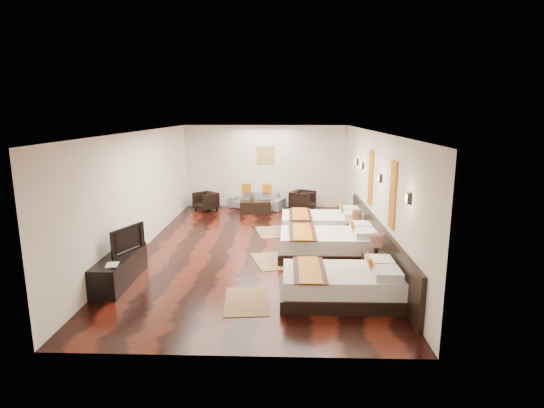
{
  "coord_description": "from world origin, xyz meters",
  "views": [
    {
      "loc": [
        0.69,
        -10.05,
        3.24
      ],
      "look_at": [
        0.37,
        0.0,
        1.1
      ],
      "focal_mm": 28.67,
      "sensor_mm": 36.0,
      "label": 1
    }
  ],
  "objects_px": {
    "armchair_right": "(303,201)",
    "tv": "(124,239)",
    "nightstand_a": "(375,265)",
    "sofa": "(257,201)",
    "bed_near": "(342,284)",
    "coffee_table": "(255,207)",
    "nightstand_b": "(356,233)",
    "figurine": "(132,236)",
    "table_plant": "(253,197)",
    "bed_mid": "(330,244)",
    "book": "(106,265)",
    "armchair_left": "(206,201)",
    "tv_console": "(120,269)",
    "bed_far": "(323,224)"
  },
  "relations": [
    {
      "from": "tv_console",
      "to": "coffee_table",
      "type": "height_order",
      "value": "tv_console"
    },
    {
      "from": "nightstand_a",
      "to": "figurine",
      "type": "relative_size",
      "value": 3.03
    },
    {
      "from": "bed_near",
      "to": "armchair_left",
      "type": "bearing_deg",
      "value": 117.84
    },
    {
      "from": "figurine",
      "to": "table_plant",
      "type": "distance_m",
      "value": 5.63
    },
    {
      "from": "armchair_right",
      "to": "tv",
      "type": "bearing_deg",
      "value": 172.99
    },
    {
      "from": "nightstand_a",
      "to": "table_plant",
      "type": "distance_m",
      "value": 6.38
    },
    {
      "from": "book",
      "to": "sofa",
      "type": "bearing_deg",
      "value": 73.1
    },
    {
      "from": "sofa",
      "to": "coffee_table",
      "type": "bearing_deg",
      "value": -69.3
    },
    {
      "from": "sofa",
      "to": "armchair_right",
      "type": "distance_m",
      "value": 1.58
    },
    {
      "from": "tv_console",
      "to": "nightstand_a",
      "type": "bearing_deg",
      "value": 2.71
    },
    {
      "from": "tv",
      "to": "figurine",
      "type": "distance_m",
      "value": 0.56
    },
    {
      "from": "tv",
      "to": "coffee_table",
      "type": "xyz_separation_m",
      "value": [
        2.16,
        5.72,
        -0.61
      ]
    },
    {
      "from": "bed_near",
      "to": "coffee_table",
      "type": "height_order",
      "value": "bed_near"
    },
    {
      "from": "nightstand_a",
      "to": "sofa",
      "type": "relative_size",
      "value": 0.51
    },
    {
      "from": "bed_near",
      "to": "book",
      "type": "bearing_deg",
      "value": 179.53
    },
    {
      "from": "figurine",
      "to": "armchair_right",
      "type": "xyz_separation_m",
      "value": [
        3.76,
        5.65,
        -0.37
      ]
    },
    {
      "from": "bed_far",
      "to": "tv_console",
      "type": "height_order",
      "value": "bed_far"
    },
    {
      "from": "tv",
      "to": "bed_far",
      "type": "bearing_deg",
      "value": -31.11
    },
    {
      "from": "tv",
      "to": "table_plant",
      "type": "relative_size",
      "value": 3.44
    },
    {
      "from": "table_plant",
      "to": "sofa",
      "type": "bearing_deg",
      "value": 83.03
    },
    {
      "from": "bed_far",
      "to": "book",
      "type": "xyz_separation_m",
      "value": [
        -4.2,
        -4.07,
        0.27
      ]
    },
    {
      "from": "sofa",
      "to": "coffee_table",
      "type": "xyz_separation_m",
      "value": [
        0.0,
        -0.75,
        -0.07
      ]
    },
    {
      "from": "sofa",
      "to": "bed_mid",
      "type": "bearing_deg",
      "value": -47.7
    },
    {
      "from": "bed_near",
      "to": "tv",
      "type": "height_order",
      "value": "tv"
    },
    {
      "from": "nightstand_b",
      "to": "sofa",
      "type": "xyz_separation_m",
      "value": [
        -2.73,
        4.12,
        -0.04
      ]
    },
    {
      "from": "sofa",
      "to": "bed_near",
      "type": "bearing_deg",
      "value": -54.11
    },
    {
      "from": "figurine",
      "to": "book",
      "type": "bearing_deg",
      "value": -90.0
    },
    {
      "from": "nightstand_b",
      "to": "book",
      "type": "bearing_deg",
      "value": -147.41
    },
    {
      "from": "nightstand_a",
      "to": "sofa",
      "type": "xyz_separation_m",
      "value": [
        -2.73,
        6.44,
        -0.06
      ]
    },
    {
      "from": "bed_near",
      "to": "figurine",
      "type": "bearing_deg",
      "value": 161.68
    },
    {
      "from": "bed_mid",
      "to": "table_plant",
      "type": "xyz_separation_m",
      "value": [
        -2.07,
        4.3,
        0.23
      ]
    },
    {
      "from": "bed_mid",
      "to": "nightstand_a",
      "type": "relative_size",
      "value": 2.42
    },
    {
      "from": "sofa",
      "to": "book",
      "type": "bearing_deg",
      "value": -86.19
    },
    {
      "from": "bed_mid",
      "to": "armchair_left",
      "type": "bearing_deg",
      "value": 128.22
    },
    {
      "from": "nightstand_a",
      "to": "figurine",
      "type": "height_order",
      "value": "nightstand_a"
    },
    {
      "from": "coffee_table",
      "to": "figurine",
      "type": "bearing_deg",
      "value": -113.14
    },
    {
      "from": "bed_mid",
      "to": "nightstand_a",
      "type": "height_order",
      "value": "nightstand_a"
    },
    {
      "from": "bed_far",
      "to": "sofa",
      "type": "distance_m",
      "value": 3.78
    },
    {
      "from": "figurine",
      "to": "table_plant",
      "type": "bearing_deg",
      "value": 67.81
    },
    {
      "from": "tv_console",
      "to": "coffee_table",
      "type": "distance_m",
      "value": 6.32
    },
    {
      "from": "nightstand_a",
      "to": "table_plant",
      "type": "bearing_deg",
      "value": 116.24
    },
    {
      "from": "tv_console",
      "to": "nightstand_b",
      "type": "bearing_deg",
      "value": 27.33
    },
    {
      "from": "bed_near",
      "to": "table_plant",
      "type": "bearing_deg",
      "value": 107.44
    },
    {
      "from": "nightstand_b",
      "to": "figurine",
      "type": "height_order",
      "value": "nightstand_b"
    },
    {
      "from": "bed_mid",
      "to": "armchair_right",
      "type": "relative_size",
      "value": 3.09
    },
    {
      "from": "nightstand_b",
      "to": "bed_near",
      "type": "bearing_deg",
      "value": -103.18
    },
    {
      "from": "bed_far",
      "to": "figurine",
      "type": "xyz_separation_m",
      "value": [
        -4.2,
        -2.71,
        0.41
      ]
    },
    {
      "from": "armchair_left",
      "to": "book",
      "type": "bearing_deg",
      "value": -50.26
    },
    {
      "from": "bed_far",
      "to": "armchair_left",
      "type": "bearing_deg",
      "value": 142.05
    },
    {
      "from": "sofa",
      "to": "figurine",
      "type": "bearing_deg",
      "value": -89.76
    }
  ]
}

